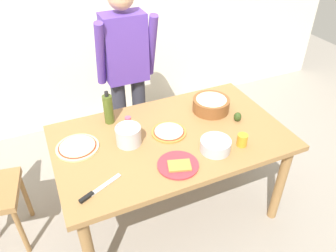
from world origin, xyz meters
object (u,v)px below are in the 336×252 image
Objects in this scene: olive_oil_bottle at (108,109)px; plate_with_slice at (178,165)px; steel_pot at (129,135)px; mixing_bowl_steel at (215,145)px; salt_shaker at (128,123)px; chef_knife at (96,191)px; person_cook at (127,69)px; pizza_raw_on_board at (77,147)px; popcorn_bowl at (211,104)px; dining_table at (171,146)px; cup_orange at (242,140)px; pizza_cooked_on_tray at (169,132)px; avocado at (238,117)px.

plate_with_slice is at bearing -67.88° from olive_oil_bottle.
mixing_bowl_steel is at bearing -31.40° from steel_pot.
salt_shaker is 0.39× the size of chef_knife.
mixing_bowl_steel is at bearing -44.95° from salt_shaker.
person_cook is 15.28× the size of salt_shaker.
salt_shaker is (0.05, 0.15, -0.01)m from steel_pot.
popcorn_bowl is at bearing 2.20° from pizza_raw_on_board.
pizza_raw_on_board is at bearing 168.20° from dining_table.
mixing_bowl_steel is 0.19m from cup_orange.
mixing_bowl_steel is 2.35× the size of cup_orange.
mixing_bowl_steel is 0.63m from salt_shaker.
salt_shaker reaches higher than mixing_bowl_steel.
olive_oil_bottle is at bearing 139.06° from pizza_cooked_on_tray.
dining_table is at bearing 143.89° from cup_orange.
plate_with_slice is (-0.09, -0.30, 0.10)m from dining_table.
plate_with_slice is 0.48m from cup_orange.
steel_pot reaches higher than plate_with_slice.
dining_table is 0.47m from popcorn_bowl.
salt_shaker reaches higher than dining_table.
salt_shaker is (-0.18, -0.57, -0.13)m from person_cook.
person_cook is 0.51m from olive_oil_bottle.
olive_oil_bottle is at bearing -123.55° from person_cook.
mixing_bowl_steel is 0.73× the size of chef_knife.
popcorn_bowl is at bearing 18.14° from pizza_cooked_on_tray.
person_cook is 1.14m from cup_orange.
person_cook reaches higher than salt_shaker.
avocado is (0.77, -0.22, -0.02)m from salt_shaker.
mixing_bowl_steel is 1.89× the size of salt_shaker.
person_cook is (-0.06, 0.76, 0.27)m from dining_table.
dining_table is at bearing -37.54° from salt_shaker.
dining_table is 0.52m from olive_oil_bottle.
mixing_bowl_steel reaches higher than chef_knife.
avocado is at bearing -23.01° from olive_oil_bottle.
person_cook is 0.61m from salt_shaker.
dining_table is at bearing -11.80° from pizza_raw_on_board.
plate_with_slice is 0.69m from popcorn_bowl.
person_cook is 0.76m from steel_pot.
pizza_cooked_on_tray is at bearing 75.12° from plate_with_slice.
pizza_raw_on_board is at bearing 154.78° from mixing_bowl_steel.
cup_orange is 0.80× the size of salt_shaker.
cup_orange is (0.39, -0.32, 0.03)m from pizza_cooked_on_tray.
avocado is at bearing 34.96° from mixing_bowl_steel.
chef_knife is at bearing -166.57° from avocado.
pizza_cooked_on_tray reaches higher than dining_table.
salt_shaker is at bearing 148.23° from pizza_cooked_on_tray.
popcorn_bowl is 4.00× the size of avocado.
steel_pot is at bearing -14.72° from pizza_raw_on_board.
person_cook is 5.91× the size of chef_knife.
plate_with_slice is at bearing -91.28° from person_cook.
avocado is at bearing -3.64° from dining_table.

